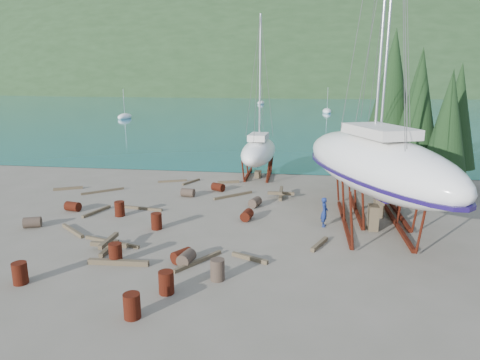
# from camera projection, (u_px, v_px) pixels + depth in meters

# --- Properties ---
(ground) EXTENTS (600.00, 600.00, 0.00)m
(ground) POSITION_uv_depth(u_px,v_px,m) (212.00, 237.00, 21.88)
(ground) COLOR #655F4F
(ground) RESTS_ON ground
(bay_water) EXTENTS (700.00, 700.00, 0.00)m
(bay_water) POSITION_uv_depth(u_px,v_px,m) (297.00, 88.00, 324.99)
(bay_water) COLOR #186379
(bay_water) RESTS_ON ground
(far_hill) EXTENTS (800.00, 360.00, 110.00)m
(far_hill) POSITION_uv_depth(u_px,v_px,m) (297.00, 88.00, 329.80)
(far_hill) COLOR #20361B
(far_hill) RESTS_ON ground
(far_house_left) EXTENTS (6.60, 5.60, 5.60)m
(far_house_left) POSITION_uv_depth(u_px,v_px,m) (172.00, 88.00, 212.32)
(far_house_left) COLOR beige
(far_house_left) RESTS_ON ground
(far_house_center) EXTENTS (6.60, 5.60, 5.60)m
(far_house_center) POSITION_uv_depth(u_px,v_px,m) (252.00, 88.00, 206.79)
(far_house_center) COLOR beige
(far_house_center) RESTS_ON ground
(far_house_right) EXTENTS (6.60, 5.60, 5.60)m
(far_house_right) POSITION_uv_depth(u_px,v_px,m) (358.00, 88.00, 199.87)
(far_house_right) COLOR beige
(far_house_right) RESTS_ON ground
(cypress_near_right) EXTENTS (3.60, 3.60, 10.00)m
(cypress_near_right) POSITION_uv_depth(u_px,v_px,m) (418.00, 108.00, 30.34)
(cypress_near_right) COLOR black
(cypress_near_right) RESTS_ON ground
(cypress_mid_right) EXTENTS (3.06, 3.06, 8.50)m
(cypress_mid_right) POSITION_uv_depth(u_px,v_px,m) (448.00, 124.00, 28.41)
(cypress_mid_right) COLOR black
(cypress_mid_right) RESTS_ON ground
(cypress_back_left) EXTENTS (4.14, 4.14, 11.50)m
(cypress_back_left) POSITION_uv_depth(u_px,v_px,m) (391.00, 95.00, 32.27)
(cypress_back_left) COLOR black
(cypress_back_left) RESTS_ON ground
(cypress_far_right) EXTENTS (3.24, 3.24, 9.00)m
(cypress_far_right) POSITION_uv_depth(u_px,v_px,m) (457.00, 116.00, 31.02)
(cypress_far_right) COLOR black
(cypress_far_right) RESTS_ON ground
(moored_boat_left) EXTENTS (2.00, 5.00, 6.05)m
(moored_boat_left) POSITION_uv_depth(u_px,v_px,m) (125.00, 117.00, 83.67)
(moored_boat_left) COLOR white
(moored_boat_left) RESTS_ON ground
(moored_boat_mid) EXTENTS (2.00, 5.00, 6.05)m
(moored_boat_mid) POSITION_uv_depth(u_px,v_px,m) (327.00, 111.00, 97.39)
(moored_boat_mid) COLOR white
(moored_boat_mid) RESTS_ON ground
(moored_boat_far) EXTENTS (2.00, 5.00, 6.05)m
(moored_boat_far) POSITION_uv_depth(u_px,v_px,m) (261.00, 103.00, 128.74)
(moored_boat_far) COLOR white
(moored_boat_far) RESTS_ON ground
(large_sailboat_near) EXTENTS (8.85, 14.22, 21.60)m
(large_sailboat_near) POSITION_uv_depth(u_px,v_px,m) (375.00, 163.00, 22.77)
(large_sailboat_near) COLOR white
(large_sailboat_near) RESTS_ON ground
(large_sailboat_far) EXTENTS (3.79, 11.95, 18.74)m
(large_sailboat_far) POSITION_uv_depth(u_px,v_px,m) (380.00, 163.00, 24.97)
(large_sailboat_far) COLOR white
(large_sailboat_far) RESTS_ON ground
(small_sailboat_shore) EXTENTS (3.03, 8.09, 12.69)m
(small_sailboat_shore) POSITION_uv_depth(u_px,v_px,m) (259.00, 151.00, 34.71)
(small_sailboat_shore) COLOR white
(small_sailboat_shore) RESTS_ON ground
(worker) EXTENTS (0.44, 0.63, 1.63)m
(worker) POSITION_uv_depth(u_px,v_px,m) (324.00, 212.00, 23.21)
(worker) COLOR navy
(worker) RESTS_ON ground
(drum_0) EXTENTS (0.58, 0.58, 0.88)m
(drum_0) POSITION_uv_depth(u_px,v_px,m) (20.00, 273.00, 16.81)
(drum_0) COLOR #55190E
(drum_0) RESTS_ON ground
(drum_1) EXTENTS (0.72, 0.96, 0.58)m
(drum_1) POSITION_uv_depth(u_px,v_px,m) (186.00, 258.00, 18.60)
(drum_1) COLOR #2D2823
(drum_1) RESTS_ON ground
(drum_2) EXTENTS (0.98, 0.74, 0.58)m
(drum_2) POSITION_uv_depth(u_px,v_px,m) (73.00, 206.00, 26.01)
(drum_2) COLOR #55190E
(drum_2) RESTS_ON ground
(drum_3) EXTENTS (0.58, 0.58, 0.88)m
(drum_3) POSITION_uv_depth(u_px,v_px,m) (132.00, 306.00, 14.41)
(drum_3) COLOR #55190E
(drum_3) RESTS_ON ground
(drum_4) EXTENTS (1.05, 0.92, 0.58)m
(drum_4) POSITION_uv_depth(u_px,v_px,m) (218.00, 187.00, 30.58)
(drum_4) COLOR #55190E
(drum_4) RESTS_ON ground
(drum_6) EXTENTS (0.72, 0.96, 0.58)m
(drum_6) POSITION_uv_depth(u_px,v_px,m) (247.00, 215.00, 24.37)
(drum_6) COLOR #55190E
(drum_6) RESTS_ON ground
(drum_7) EXTENTS (0.58, 0.58, 0.88)m
(drum_7) POSITION_uv_depth(u_px,v_px,m) (166.00, 282.00, 16.06)
(drum_7) COLOR #55190E
(drum_7) RESTS_ON ground
(drum_8) EXTENTS (0.58, 0.58, 0.88)m
(drum_8) POSITION_uv_depth(u_px,v_px,m) (120.00, 209.00, 25.05)
(drum_8) COLOR #55190E
(drum_8) RESTS_ON ground
(drum_9) EXTENTS (0.95, 0.69, 0.58)m
(drum_9) POSITION_uv_depth(u_px,v_px,m) (188.00, 193.00, 29.12)
(drum_9) COLOR #2D2823
(drum_9) RESTS_ON ground
(drum_11) EXTENTS (0.83, 1.02, 0.58)m
(drum_11) POSITION_uv_depth(u_px,v_px,m) (255.00, 202.00, 26.90)
(drum_11) COLOR #2D2823
(drum_11) RESTS_ON ground
(drum_12) EXTENTS (0.98, 1.05, 0.58)m
(drum_12) POSITION_uv_depth(u_px,v_px,m) (182.00, 256.00, 18.82)
(drum_12) COLOR #55190E
(drum_12) RESTS_ON ground
(drum_13) EXTENTS (0.58, 0.58, 0.88)m
(drum_13) POSITION_uv_depth(u_px,v_px,m) (115.00, 253.00, 18.74)
(drum_13) COLOR #55190E
(drum_13) RESTS_ON ground
(drum_14) EXTENTS (0.58, 0.58, 0.88)m
(drum_14) POSITION_uv_depth(u_px,v_px,m) (156.00, 221.00, 22.88)
(drum_14) COLOR #55190E
(drum_14) RESTS_ON ground
(drum_15) EXTENTS (1.03, 0.86, 0.58)m
(drum_15) POSITION_uv_depth(u_px,v_px,m) (32.00, 222.00, 23.16)
(drum_15) COLOR #2D2823
(drum_15) RESTS_ON ground
(drum_17) EXTENTS (0.58, 0.58, 0.88)m
(drum_17) POSITION_uv_depth(u_px,v_px,m) (217.00, 270.00, 17.12)
(drum_17) COLOR #2D2823
(drum_17) RESTS_ON ground
(timber_0) EXTENTS (2.12, 0.94, 0.14)m
(timber_0) POSITION_uv_depth(u_px,v_px,m) (172.00, 181.00, 33.30)
(timber_0) COLOR brown
(timber_0) RESTS_ON ground
(timber_1) EXTENTS (0.90, 1.73, 0.19)m
(timber_1) POSITION_uv_depth(u_px,v_px,m) (319.00, 244.00, 20.64)
(timber_1) COLOR brown
(timber_1) RESTS_ON ground
(timber_2) EXTENTS (1.87, 1.08, 0.19)m
(timber_2) POSITION_uv_depth(u_px,v_px,m) (68.00, 188.00, 31.01)
(timber_2) COLOR brown
(timber_2) RESTS_ON ground
(timber_3) EXTENTS (3.18, 1.07, 0.15)m
(timber_3) POSITION_uv_depth(u_px,v_px,m) (112.00, 242.00, 20.97)
(timber_3) COLOR brown
(timber_3) RESTS_ON ground
(timber_5) EXTENTS (1.66, 2.40, 0.16)m
(timber_5) POSITION_uv_depth(u_px,v_px,m) (198.00, 261.00, 18.75)
(timber_5) COLOR brown
(timber_5) RESTS_ON ground
(timber_6) EXTENTS (1.63, 0.74, 0.19)m
(timber_6) POSITION_uv_depth(u_px,v_px,m) (229.00, 182.00, 32.89)
(timber_6) COLOR brown
(timber_6) RESTS_ON ground
(timber_7) EXTENTS (1.74, 0.93, 0.17)m
(timber_7) POSITION_uv_depth(u_px,v_px,m) (250.00, 258.00, 19.08)
(timber_7) COLOR brown
(timber_7) RESTS_ON ground
(timber_9) EXTENTS (0.96, 1.94, 0.15)m
(timber_9) POSITION_uv_depth(u_px,v_px,m) (191.00, 182.00, 33.02)
(timber_9) COLOR brown
(timber_9) RESTS_ON ground
(timber_10) EXTENTS (2.37, 2.28, 0.16)m
(timber_10) POSITION_uv_depth(u_px,v_px,m) (233.00, 195.00, 29.22)
(timber_10) COLOR brown
(timber_10) RESTS_ON ground
(timber_11) EXTENTS (2.59, 0.53, 0.15)m
(timber_11) POSITION_uv_depth(u_px,v_px,m) (143.00, 208.00, 26.34)
(timber_11) COLOR brown
(timber_11) RESTS_ON ground
(timber_12) EXTENTS (2.02, 1.67, 0.17)m
(timber_12) POSITION_uv_depth(u_px,v_px,m) (73.00, 231.00, 22.50)
(timber_12) COLOR brown
(timber_12) RESTS_ON ground
(timber_15) EXTENTS (2.36, 2.10, 0.15)m
(timber_15) POSITION_uv_depth(u_px,v_px,m) (103.00, 191.00, 30.34)
(timber_15) COLOR brown
(timber_15) RESTS_ON ground
(timber_16) EXTENTS (2.70, 0.34, 0.23)m
(timber_16) POSITION_uv_depth(u_px,v_px,m) (118.00, 262.00, 18.57)
(timber_16) COLOR brown
(timber_16) RESTS_ON ground
(timber_17) EXTENTS (0.79, 2.25, 0.16)m
(timber_17) POSITION_uv_depth(u_px,v_px,m) (97.00, 211.00, 25.71)
(timber_17) COLOR brown
(timber_17) RESTS_ON ground
(timber_pile_fore) EXTENTS (1.80, 1.80, 0.60)m
(timber_pile_fore) POSITION_uv_depth(u_px,v_px,m) (109.00, 245.00, 20.06)
(timber_pile_fore) COLOR brown
(timber_pile_fore) RESTS_ON ground
(timber_pile_aft) EXTENTS (1.80, 1.80, 0.60)m
(timber_pile_aft) POSITION_uv_depth(u_px,v_px,m) (281.00, 193.00, 28.91)
(timber_pile_aft) COLOR brown
(timber_pile_aft) RESTS_ON ground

